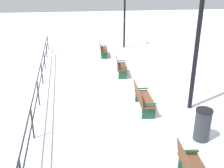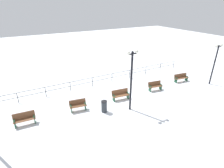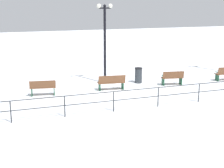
{
  "view_description": "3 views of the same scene",
  "coord_description": "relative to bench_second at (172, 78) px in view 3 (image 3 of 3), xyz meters",
  "views": [
    {
      "loc": [
        -2.73,
        -7.99,
        4.22
      ],
      "look_at": [
        -0.98,
        0.86,
        0.76
      ],
      "focal_mm": 40.73,
      "sensor_mm": 36.0,
      "label": 1
    },
    {
      "loc": [
        11.96,
        -7.43,
        8.1
      ],
      "look_at": [
        -1.56,
        -0.03,
        0.9
      ],
      "focal_mm": 28.41,
      "sensor_mm": 36.0,
      "label": 2
    },
    {
      "loc": [
        -17.97,
        6.11,
        5.13
      ],
      "look_at": [
        -2.34,
        0.76,
        0.98
      ],
      "focal_mm": 53.41,
      "sensor_mm": 36.0,
      "label": 3
    }
  ],
  "objects": [
    {
      "name": "ground_plane",
      "position": [
        0.13,
        3.96,
        -0.47
      ],
      "size": [
        80.0,
        80.0,
        0.0
      ],
      "primitive_type": "plane",
      "color": "white",
      "rests_on": "ground"
    },
    {
      "name": "bench_second",
      "position": [
        0.0,
        0.0,
        0.0
      ],
      "size": [
        0.74,
        1.42,
        0.91
      ],
      "rotation": [
        0.0,
        0.0,
        -0.16
      ],
      "color": "brown",
      "rests_on": "ground"
    },
    {
      "name": "bench_third",
      "position": [
        0.11,
        3.97,
        -0.0
      ],
      "size": [
        0.75,
        1.65,
        0.91
      ],
      "rotation": [
        0.0,
        0.0,
        -0.12
      ],
      "color": "brown",
      "rests_on": "ground"
    },
    {
      "name": "bench_fourth",
      "position": [
        0.2,
        7.94,
        -0.0
      ],
      "size": [
        0.73,
        1.48,
        0.89
      ],
      "rotation": [
        0.0,
        0.0,
        -0.16
      ],
      "color": "brown",
      "rests_on": "ground"
    },
    {
      "name": "lamppost_middle",
      "position": [
        1.9,
        3.79,
        2.69
      ],
      "size": [
        0.27,
        1.01,
        4.94
      ],
      "color": "black",
      "rests_on": "ground"
    },
    {
      "name": "waterfront_railing",
      "position": [
        -3.62,
        3.96,
        0.22
      ],
      "size": [
        0.05,
        21.08,
        1.0
      ],
      "color": "#26282D",
      "rests_on": "ground"
    },
    {
      "name": "trash_bin",
      "position": [
        1.22,
        1.77,
        0.03
      ],
      "size": [
        0.48,
        0.48,
        0.98
      ],
      "color": "#2D3338",
      "rests_on": "ground"
    }
  ]
}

